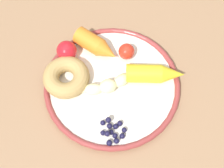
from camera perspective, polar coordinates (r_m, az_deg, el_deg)
ground_plane at (r=1.32m, az=-0.63°, el=-12.13°), size 6.00×6.00×0.00m
dining_table at (r=0.74m, az=-1.11°, el=-0.16°), size 1.10×0.84×0.70m
plate at (r=0.64m, az=-0.00°, el=-0.12°), size 0.29×0.29×0.02m
banana at (r=0.62m, az=-0.95°, el=0.01°), size 0.14×0.08×0.03m
carrot_orange at (r=0.66m, az=-2.92°, el=7.28°), size 0.06×0.11×0.04m
carrot_yellow at (r=0.63m, az=8.19°, el=1.92°), size 0.11×0.11×0.04m
donut at (r=0.63m, az=-8.64°, el=1.30°), size 0.12×0.12×0.03m
blueberry_pile at (r=0.59m, az=0.11°, el=-8.86°), size 0.05×0.06×0.02m
tomato_near at (r=0.66m, az=-8.56°, el=6.25°), size 0.04×0.04×0.04m
tomato_mid at (r=0.65m, az=2.77°, el=6.18°), size 0.04×0.04×0.04m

